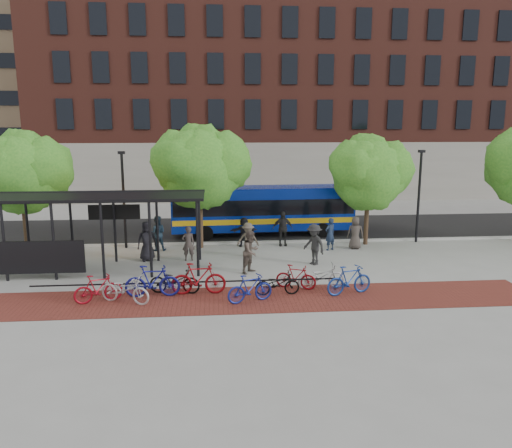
{
  "coord_description": "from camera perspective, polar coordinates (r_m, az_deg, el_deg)",
  "views": [
    {
      "loc": [
        -2.25,
        -22.81,
        6.46
      ],
      "look_at": [
        -0.2,
        1.48,
        1.6
      ],
      "focal_mm": 35.0,
      "sensor_mm": 36.0,
      "label": 1
    }
  ],
  "objects": [
    {
      "name": "bike_1",
      "position": [
        19.42,
        -17.58,
        -7.04
      ],
      "size": [
        1.83,
        1.1,
        1.06
      ],
      "primitive_type": "imported",
      "rotation": [
        0.0,
        0.0,
        1.94
      ],
      "color": "maroon",
      "rests_on": "ground"
    },
    {
      "name": "pedestrian_8",
      "position": [
        22.07,
        -0.58,
        -3.18
      ],
      "size": [
        1.15,
        1.17,
        1.9
      ],
      "primitive_type": "imported",
      "rotation": [
        0.0,
        0.0,
        0.85
      ],
      "color": "#51453C",
      "rests_on": "ground"
    },
    {
      "name": "bike_5",
      "position": [
        19.47,
        -6.58,
        -6.22
      ],
      "size": [
        2.11,
        0.62,
        1.26
      ],
      "primitive_type": "imported",
      "rotation": [
        0.0,
        0.0,
        1.58
      ],
      "color": "maroon",
      "rests_on": "ground"
    },
    {
      "name": "bike_10",
      "position": [
        20.25,
        7.45,
        -5.93
      ],
      "size": [
        1.96,
        0.83,
        1.0
      ],
      "primitive_type": "imported",
      "rotation": [
        0.0,
        0.0,
        1.66
      ],
      "color": "#B0B0B3",
      "rests_on": "ground"
    },
    {
      "name": "bike_4",
      "position": [
        19.73,
        -9.29,
        -6.4
      ],
      "size": [
        2.06,
        0.99,
        1.04
      ],
      "primitive_type": "imported",
      "rotation": [
        0.0,
        0.0,
        1.42
      ],
      "color": "black",
      "rests_on": "ground"
    },
    {
      "name": "bike_11",
      "position": [
        19.67,
        10.6,
        -6.32
      ],
      "size": [
        2.0,
        1.07,
        1.16
      ],
      "primitive_type": "imported",
      "rotation": [
        0.0,
        0.0,
        1.86
      ],
      "color": "navy",
      "rests_on": "ground"
    },
    {
      "name": "pedestrian_5",
      "position": [
        26.83,
        -1.37,
        -0.9
      ],
      "size": [
        1.53,
        0.63,
        1.61
      ],
      "primitive_type": "imported",
      "rotation": [
        0.0,
        0.0,
        3.25
      ],
      "color": "black",
      "rests_on": "ground"
    },
    {
      "name": "lamp_post_right",
      "position": [
        28.95,
        18.13,
        3.34
      ],
      "size": [
        0.35,
        0.2,
        5.12
      ],
      "color": "black",
      "rests_on": "ground"
    },
    {
      "name": "tree_b",
      "position": [
        26.25,
        -6.28,
        6.84
      ],
      "size": [
        5.15,
        4.2,
        6.47
      ],
      "color": "#382619",
      "rests_on": "ground"
    },
    {
      "name": "tree_a",
      "position": [
        27.97,
        -25.13,
        5.66
      ],
      "size": [
        4.9,
        4.0,
        6.18
      ],
      "color": "#382619",
      "rests_on": "ground"
    },
    {
      "name": "curb",
      "position": [
        27.66,
        -0.02,
        -2.11
      ],
      "size": [
        160.0,
        0.25,
        0.12
      ],
      "primitive_type": "cube",
      "color": "#B7B7B2",
      "rests_on": "ground"
    },
    {
      "name": "building_tower",
      "position": [
        64.86,
        -17.95,
        18.32
      ],
      "size": [
        22.0,
        22.0,
        30.0
      ],
      "primitive_type": "cube",
      "color": "#7A664C",
      "rests_on": "ground"
    },
    {
      "name": "bike_8",
      "position": [
        19.34,
        2.46,
        -6.83
      ],
      "size": [
        1.73,
        0.66,
        0.9
      ],
      "primitive_type": "imported",
      "rotation": [
        0.0,
        0.0,
        1.61
      ],
      "color": "black",
      "rests_on": "ground"
    },
    {
      "name": "ground",
      "position": [
        23.81,
        0.79,
        -4.47
      ],
      "size": [
        160.0,
        160.0,
        0.0
      ],
      "primitive_type": "plane",
      "color": "#9E9E99",
      "rests_on": "ground"
    },
    {
      "name": "lamp_post_left",
      "position": [
        27.09,
        -14.89,
        3.02
      ],
      "size": [
        0.35,
        0.2,
        5.12
      ],
      "color": "black",
      "rests_on": "ground"
    },
    {
      "name": "brick_strip",
      "position": [
        18.95,
        -3.81,
        -8.67
      ],
      "size": [
        24.0,
        3.0,
        0.01
      ],
      "primitive_type": "cube",
      "color": "maroon",
      "rests_on": "ground"
    },
    {
      "name": "pedestrian_9",
      "position": [
        23.48,
        6.65,
        -2.34
      ],
      "size": [
        1.29,
        1.44,
        1.93
      ],
      "primitive_type": "imported",
      "rotation": [
        0.0,
        0.0,
        5.3
      ],
      "color": "#252525",
      "rests_on": "ground"
    },
    {
      "name": "pedestrian_4",
      "position": [
        27.01,
        3.05,
        -0.52
      ],
      "size": [
        1.11,
        0.46,
        1.89
      ],
      "primitive_type": "imported",
      "rotation": [
        0.0,
        0.0,
        6.28
      ],
      "color": "black",
      "rests_on": "ground"
    },
    {
      "name": "bike_rack_rail",
      "position": [
        19.82,
        -7.66,
        -7.85
      ],
      "size": [
        12.0,
        0.05,
        0.95
      ],
      "primitive_type": "cube",
      "color": "black",
      "rests_on": "ground"
    },
    {
      "name": "pedestrian_2",
      "position": [
        26.43,
        -11.22,
        -1.05
      ],
      "size": [
        0.93,
        0.75,
        1.84
      ],
      "primitive_type": "imported",
      "rotation": [
        0.0,
        0.0,
        3.21
      ],
      "color": "#1B2E41",
      "rests_on": "ground"
    },
    {
      "name": "pedestrian_6",
      "position": [
        26.81,
        11.28,
        -0.98
      ],
      "size": [
        0.94,
        0.7,
        1.74
      ],
      "primitive_type": "imported",
      "rotation": [
        0.0,
        0.0,
        2.96
      ],
      "color": "#433B35",
      "rests_on": "ground"
    },
    {
      "name": "bike_7",
      "position": [
        18.53,
        -0.69,
        -7.37
      ],
      "size": [
        1.85,
        1.06,
        1.07
      ],
      "primitive_type": "imported",
      "rotation": [
        0.0,
        0.0,
        1.91
      ],
      "color": "navy",
      "rests_on": "ground"
    },
    {
      "name": "pedestrian_1",
      "position": [
        24.25,
        -7.75,
        -2.22
      ],
      "size": [
        0.65,
        0.46,
        1.69
      ],
      "primitive_type": "imported",
      "rotation": [
        0.0,
        0.0,
        3.23
      ],
      "color": "#3C3430",
      "rests_on": "ground"
    },
    {
      "name": "pedestrian_3",
      "position": [
        24.74,
        -0.92,
        -1.81
      ],
      "size": [
        1.21,
        0.84,
        1.72
      ],
      "primitive_type": "imported",
      "rotation": [
        0.0,
        0.0,
        -0.2
      ],
      "color": "brown",
      "rests_on": "ground"
    },
    {
      "name": "building_brick",
      "position": [
        50.45,
        9.58,
        15.14
      ],
      "size": [
        55.0,
        14.0,
        20.0
      ],
      "primitive_type": "cube",
      "color": "brown",
      "rests_on": "ground"
    },
    {
      "name": "bus_shelter",
      "position": [
        23.35,
        -19.36,
        2.11
      ],
      "size": [
        10.6,
        3.07,
        3.6
      ],
      "color": "black",
      "rests_on": "ground"
    },
    {
      "name": "pedestrian_7",
      "position": [
        26.31,
        8.46,
        -1.15
      ],
      "size": [
        0.74,
        0.66,
        1.71
      ],
      "primitive_type": "imported",
      "rotation": [
        0.0,
        0.0,
        3.66
      ],
      "color": "#1B2840",
      "rests_on": "ground"
    },
    {
      "name": "bike_3",
      "position": [
        19.45,
        -11.76,
        -6.42
      ],
      "size": [
        2.09,
        0.62,
        1.25
      ],
      "primitive_type": "imported",
      "rotation": [
        0.0,
        0.0,
        1.59
      ],
      "color": "navy",
      "rests_on": "ground"
    },
    {
      "name": "pedestrian_0",
      "position": [
        24.55,
        -12.35,
        -1.92
      ],
      "size": [
        1.07,
        0.84,
        1.93
      ],
      "primitive_type": "imported",
      "rotation": [
        0.0,
        0.0,
        0.26
      ],
      "color": "black",
      "rests_on": "ground"
    },
    {
      "name": "tree_c",
      "position": [
        27.56,
        12.88,
        5.99
      ],
      "size": [
        4.66,
        3.8,
        5.92
      ],
      "color": "#382619",
      "rests_on": "ground"
    },
    {
      "name": "asphalt_street",
      "position": [
        31.56,
        -0.63,
        -0.53
      ],
      "size": [
        160.0,
        8.0,
        0.01
      ],
      "primitive_type": "cube",
      "color": "black",
      "rests_on": "ground"
    },
    {
      "name": "bike_2",
      "position": [
        19.06,
        -14.74,
        -7.23
      ],
      "size": [
        2.13,
        1.46,
        1.06
      ],
      "primitive_type": "imported",
      "rotation": [
        0.0,
        0.0,
        1.16
      ],
      "color": "#BDBDC0",
      "rests_on": "ground"
    },
    {
      "name": "bus",
      "position": [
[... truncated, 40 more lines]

